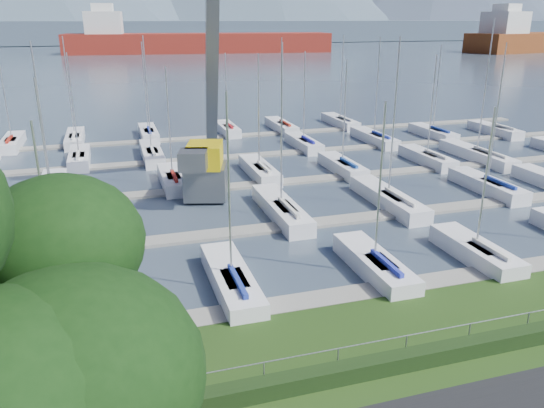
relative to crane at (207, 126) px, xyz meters
name	(u,v)px	position (x,y,z in m)	size (l,w,h in m)	color
water	(122,49)	(1.41, 235.15, -5.73)	(800.00, 540.00, 0.20)	#3B4857
hedge	(365,368)	(1.41, -25.25, -4.98)	(80.00, 0.70, 0.70)	black
fence	(362,344)	(1.41, -24.85, -4.13)	(0.04, 0.04, 80.00)	gray
foothill	(116,31)	(1.41, 305.15, 0.67)	(900.00, 80.00, 12.00)	#465667
docks	(223,188)	(1.41, 1.15, -5.55)	(90.00, 41.60, 0.25)	gray
crane	(207,126)	(0.00, 0.00, 0.00)	(5.36, 13.46, 22.35)	slate
cargo_ship_mid	(190,43)	(27.62, 189.81, -1.87)	(110.20, 28.65, 21.50)	maroon
cargo_ship_east	(544,42)	(178.23, 156.50, -1.66)	(89.24, 33.95, 21.50)	brown
sailboat_fleet	(191,117)	(-0.55, 4.28, 0.01)	(76.18, 49.88, 13.87)	silver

